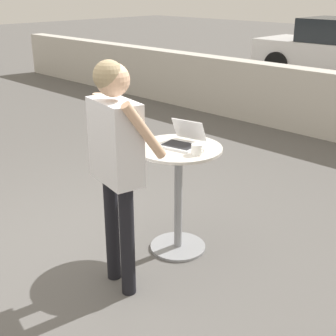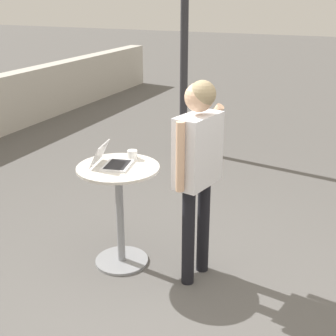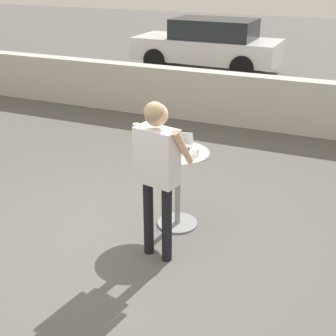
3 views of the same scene
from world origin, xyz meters
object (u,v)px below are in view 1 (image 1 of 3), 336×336
(coffee_mug, at_px, (197,149))
(laptop, at_px, (183,140))
(cafe_table, at_px, (178,185))
(standing_person, at_px, (116,149))

(coffee_mug, bearing_deg, laptop, 160.26)
(cafe_table, height_order, coffee_mug, coffee_mug)
(cafe_table, height_order, laptop, laptop)
(standing_person, bearing_deg, laptop, 95.35)
(coffee_mug, distance_m, standing_person, 0.73)
(laptop, height_order, standing_person, standing_person)
(cafe_table, height_order, standing_person, standing_person)
(cafe_table, bearing_deg, coffee_mug, -6.50)
(cafe_table, distance_m, laptop, 0.39)
(cafe_table, relative_size, laptop, 2.58)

